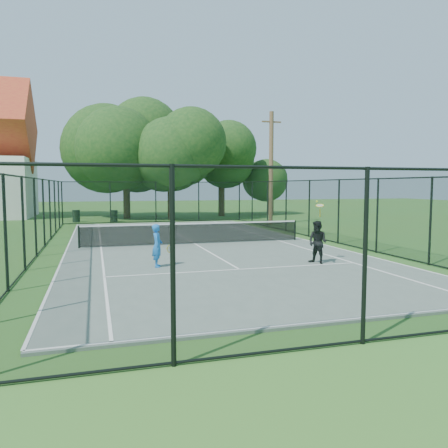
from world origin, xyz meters
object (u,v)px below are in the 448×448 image
object	(u,v)px
utility_pole	(271,168)
player_blue	(157,246)
player_black	(318,242)
trash_bin_left	(76,216)
trash_bin_right	(114,216)
tennis_net	(195,232)

from	to	relation	value
utility_pole	player_blue	distance (m)	17.60
utility_pole	player_black	size ratio (longest dim) A/B	3.68
trash_bin_left	trash_bin_right	size ratio (longest dim) A/B	1.03
trash_bin_right	player_blue	xyz separation A→B (m)	(0.56, -19.42, 0.31)
trash_bin_left	player_black	distance (m)	22.59
tennis_net	player_black	world-z (taller)	player_black
tennis_net	trash_bin_right	bearing A→B (deg)	101.82
utility_pole	player_blue	size ratio (longest dim) A/B	5.57
player_blue	player_black	distance (m)	5.36
utility_pole	player_blue	world-z (taller)	utility_pole
trash_bin_right	utility_pole	xyz separation A→B (m)	(10.44, -5.21, 3.50)
trash_bin_right	player_blue	world-z (taller)	player_blue
utility_pole	player_black	xyz separation A→B (m)	(-4.59, -15.14, -3.16)
trash_bin_left	player_blue	distance (m)	20.24
player_black	trash_bin_left	bearing A→B (deg)	112.22
trash_bin_left	utility_pole	bearing A→B (deg)	-23.71
utility_pole	player_blue	bearing A→B (deg)	-124.81
tennis_net	trash_bin_left	world-z (taller)	tennis_net
tennis_net	trash_bin_right	xyz separation A→B (m)	(-2.97, 14.21, -0.13)
player_black	trash_bin_right	bearing A→B (deg)	106.03
player_blue	trash_bin_left	bearing A→B (deg)	99.26
trash_bin_left	player_black	world-z (taller)	player_black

